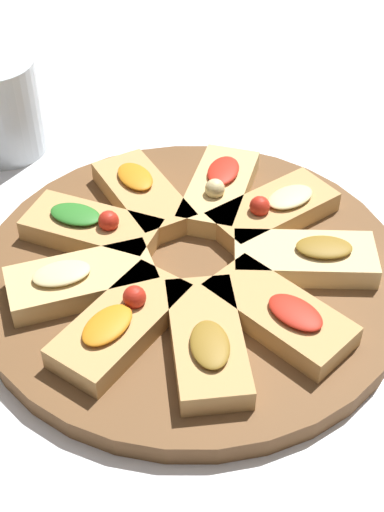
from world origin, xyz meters
The scene contains 12 objects.
ground_plane centered at (0.00, 0.00, 0.00)m, with size 3.00×3.00×0.00m, color white.
serving_board centered at (0.00, 0.00, 0.01)m, with size 0.34×0.34×0.02m, color brown.
focaccia_slice_0 centered at (0.07, 0.05, 0.03)m, with size 0.12×0.10×0.03m.
focaccia_slice_1 centered at (0.02, 0.09, 0.03)m, with size 0.07×0.12×0.02m.
focaccia_slice_2 centered at (-0.04, 0.08, 0.03)m, with size 0.10×0.12×0.03m.
focaccia_slice_3 centered at (-0.09, 0.03, 0.03)m, with size 0.12×0.09×0.02m.
focaccia_slice_4 centered at (-0.09, -0.02, 0.03)m, with size 0.12×0.08×0.03m.
focaccia_slice_5 centered at (-0.05, -0.08, 0.03)m, with size 0.10×0.12×0.02m.
focaccia_slice_6 centered at (0.01, -0.09, 0.03)m, with size 0.06×0.12×0.02m.
focaccia_slice_7 centered at (0.07, -0.06, 0.03)m, with size 0.12×0.11×0.02m.
focaccia_slice_8 centered at (0.09, 0.00, 0.03)m, with size 0.11×0.06×0.03m.
water_glass centered at (-0.02, 0.27, 0.05)m, with size 0.08×0.08×0.10m, color silver.
Camera 1 is at (-0.27, -0.33, 0.41)m, focal length 50.00 mm.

